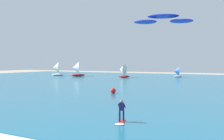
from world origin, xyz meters
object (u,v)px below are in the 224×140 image
object	(u,v)px
sailboat_outermost	(176,72)
marker_buoy	(113,91)
kitesurfer	(121,114)
sailboat_mid_left	(56,69)
kite	(163,19)
sailboat_anchored_offshore	(123,71)
sailboat_near_shore	(76,69)

from	to	relation	value
sailboat_outermost	marker_buoy	xyz separation A→B (m)	(1.72, -44.75, -1.18)
kitesurfer	marker_buoy	world-z (taller)	kitesurfer
kitesurfer	sailboat_mid_left	bearing A→B (deg)	133.86
kite	marker_buoy	xyz separation A→B (m)	(-8.97, 5.47, -8.78)
kitesurfer	sailboat_mid_left	size ratio (longest dim) A/B	0.40
sailboat_anchored_offshore	sailboat_outermost	xyz separation A→B (m)	(14.04, 8.35, -0.41)
sailboat_outermost	kite	bearing A→B (deg)	-77.99
sailboat_mid_left	sailboat_outermost	bearing A→B (deg)	15.04
sailboat_mid_left	sailboat_anchored_offshore	distance (m)	23.78
kite	sailboat_anchored_offshore	size ratio (longest dim) A/B	1.54
kite	sailboat_mid_left	world-z (taller)	kite
kite	sailboat_near_shore	distance (m)	57.78
kitesurfer	sailboat_anchored_offshore	size ratio (longest dim) A/B	0.47
sailboat_mid_left	sailboat_outermost	xyz separation A→B (m)	(37.75, 10.14, -0.77)
kite	sailboat_mid_left	xyz separation A→B (m)	(-48.44, 40.08, -6.82)
kite	sailboat_anchored_offshore	world-z (taller)	kite
sailboat_near_shore	kitesurfer	bearing A→B (deg)	-51.39
kitesurfer	sailboat_outermost	size ratio (longest dim) A/B	0.59
marker_buoy	sailboat_outermost	bearing A→B (deg)	92.20
sailboat_near_shore	sailboat_anchored_offshore	bearing A→B (deg)	4.88
kite	marker_buoy	distance (m)	13.69
sailboat_near_shore	marker_buoy	size ratio (longest dim) A/B	6.60
kitesurfer	kite	bearing A→B (deg)	89.04
sailboat_near_shore	sailboat_anchored_offshore	world-z (taller)	sailboat_near_shore
kitesurfer	marker_buoy	distance (m)	17.94
sailboat_anchored_offshore	marker_buoy	size ratio (longest dim) A/B	5.50
sailboat_outermost	marker_buoy	size ratio (longest dim) A/B	4.37
sailboat_outermost	marker_buoy	distance (m)	44.80
sailboat_near_shore	sailboat_mid_left	distance (m)	7.82
kite	marker_buoy	bearing A→B (deg)	148.61
kitesurfer	sailboat_near_shore	xyz separation A→B (m)	(-40.46, 50.67, 1.78)
sailboat_mid_left	marker_buoy	bearing A→B (deg)	-41.25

